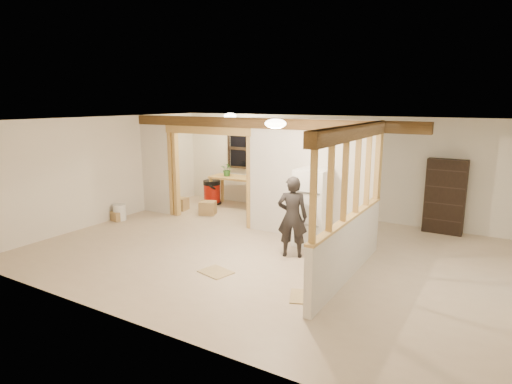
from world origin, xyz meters
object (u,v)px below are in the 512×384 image
Objects in this scene: woman at (292,217)px; work_table at (235,191)px; bookshelf at (445,197)px; shop_vac at (212,192)px; refrigerator at (312,208)px.

woman reaches higher than work_table.
work_table is 0.81× the size of bookshelf.
work_table reaches higher than shop_vac.
bookshelf reaches higher than shop_vac.
refrigerator is 4.24m from shop_vac.
shop_vac is (-0.68, -0.12, -0.07)m from work_table.
bookshelf is at bearing -0.59° from work_table.
woman is at bearing -34.63° from shop_vac.
bookshelf is at bearing -146.38° from woman.
woman is 1.16× the size of work_table.
bookshelf reaches higher than woman.
shop_vac is at bearing -173.52° from work_table.
refrigerator reaches higher than woman.
bookshelf reaches higher than refrigerator.
woman is 4.12m from work_table.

